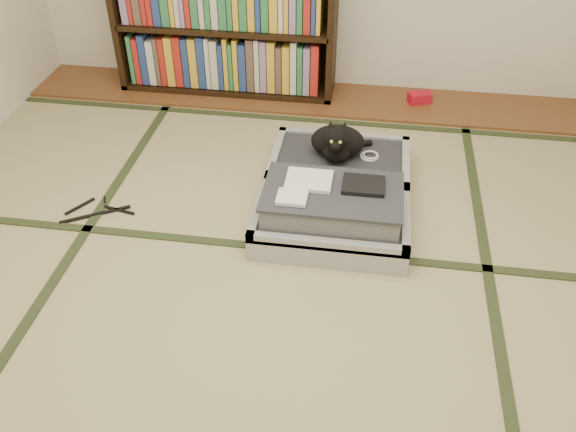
# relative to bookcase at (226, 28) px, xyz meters

# --- Properties ---
(floor) EXTENTS (4.50, 4.50, 0.00)m
(floor) POSITION_rel_bookcase_xyz_m (0.64, -2.07, -0.45)
(floor) COLOR tan
(floor) RESTS_ON ground
(wood_strip) EXTENTS (4.00, 0.50, 0.02)m
(wood_strip) POSITION_rel_bookcase_xyz_m (0.64, -0.07, -0.44)
(wood_strip) COLOR brown
(wood_strip) RESTS_ON ground
(red_item) EXTENTS (0.17, 0.14, 0.07)m
(red_item) POSITION_rel_bookcase_xyz_m (1.34, -0.04, -0.40)
(red_item) COLOR red
(red_item) RESTS_ON wood_strip
(tatami_borders) EXTENTS (4.00, 4.50, 0.01)m
(tatami_borders) POSITION_rel_bookcase_xyz_m (0.64, -1.57, -0.45)
(tatami_borders) COLOR #2D381E
(tatami_borders) RESTS_ON ground
(bookcase) EXTENTS (1.49, 0.34, 0.96)m
(bookcase) POSITION_rel_bookcase_xyz_m (0.00, 0.00, 0.00)
(bookcase) COLOR black
(bookcase) RESTS_ON wood_strip
(suitcase) EXTENTS (0.77, 1.02, 0.30)m
(suitcase) POSITION_rel_bookcase_xyz_m (0.87, -1.32, -0.35)
(suitcase) COLOR #A4A5A8
(suitcase) RESTS_ON floor
(cat) EXTENTS (0.34, 0.34, 0.27)m
(cat) POSITION_rel_bookcase_xyz_m (0.86, -1.03, -0.20)
(cat) COLOR black
(cat) RESTS_ON suitcase
(cable_coil) EXTENTS (0.11, 0.11, 0.03)m
(cable_coil) POSITION_rel_bookcase_xyz_m (1.04, -1.00, -0.29)
(cable_coil) COLOR white
(cable_coil) RESTS_ON suitcase
(hanger) EXTENTS (0.37, 0.26, 0.01)m
(hanger) POSITION_rel_bookcase_xyz_m (-0.37, -1.52, -0.44)
(hanger) COLOR black
(hanger) RESTS_ON floor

